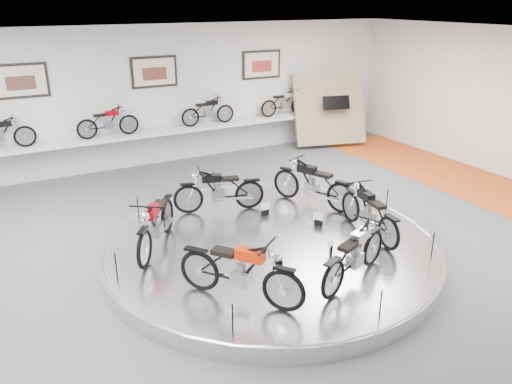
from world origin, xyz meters
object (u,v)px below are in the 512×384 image
bike_f (369,211)px  bike_a (313,183)px  bike_e (355,254)px  display_platform (270,247)px  shelf (161,132)px  bike_d (240,270)px  bike_b (219,190)px  bike_c (156,223)px

bike_f → bike_a: bearing=10.8°
bike_e → bike_f: size_ratio=0.99×
bike_f → display_platform: bearing=77.0°
shelf → bike_d: 8.06m
display_platform → bike_a: bearing=32.5°
bike_b → bike_d: size_ratio=0.94×
bike_c → bike_d: size_ratio=0.99×
display_platform → bike_c: (-2.01, 0.73, 0.67)m
shelf → bike_a: (1.71, -5.31, -0.18)m
shelf → bike_a: bike_a is taller
bike_d → bike_c: bearing=157.0°
bike_b → bike_c: (-1.75, -1.05, 0.03)m
display_platform → bike_a: size_ratio=3.59×
bike_a → bike_f: (0.10, -1.77, -0.03)m
bike_b → display_platform: bearing=114.8°
bike_a → bike_b: size_ratio=1.06×
shelf → bike_d: size_ratio=6.16×
bike_a → bike_f: bearing=159.8°
shelf → bike_b: size_ratio=6.54×
display_platform → bike_e: (0.47, -1.90, 0.64)m
bike_c → bike_e: size_ratio=1.06×
display_platform → shelf: size_ratio=0.58×
bike_b → bike_f: 3.22m
display_platform → bike_c: 2.24m
bike_a → bike_d: (-3.14, -2.62, 0.00)m
bike_f → bike_e: bearing=139.7°
shelf → bike_b: (-0.26, -4.61, -0.21)m
bike_c → bike_f: bearing=104.6°
bike_a → bike_b: bearing=47.1°
bike_b → bike_a: bearing=177.2°
display_platform → bike_d: 2.20m
bike_b → bike_c: 2.04m
bike_b → bike_d: bearing=87.2°
shelf → bike_c: 6.01m
shelf → bike_a: size_ratio=6.17×
shelf → bike_c: bike_c is taller
bike_a → bike_d: bike_d is taller
bike_c → bike_e: bearing=78.1°
bike_a → display_platform: bearing=98.9°
display_platform → bike_c: bike_c is taller
bike_a → bike_b: bike_a is taller
shelf → bike_f: 7.31m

